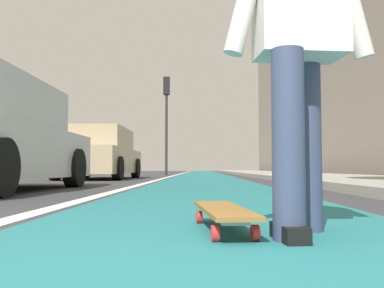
# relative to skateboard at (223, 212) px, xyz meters

# --- Properties ---
(ground_plane) EXTENTS (80.00, 80.00, 0.00)m
(ground_plane) POSITION_rel_skateboard_xyz_m (8.68, 0.02, -0.09)
(ground_plane) COLOR #38383D
(bike_lane_paint) EXTENTS (56.00, 2.15, 0.00)m
(bike_lane_paint) POSITION_rel_skateboard_xyz_m (22.68, 0.02, -0.09)
(bike_lane_paint) COLOR #237075
(bike_lane_paint) RESTS_ON ground
(lane_stripe_white) EXTENTS (52.00, 0.16, 0.01)m
(lane_stripe_white) POSITION_rel_skateboard_xyz_m (18.68, 1.25, -0.09)
(lane_stripe_white) COLOR silver
(lane_stripe_white) RESTS_ON ground
(sidewalk_curb) EXTENTS (52.00, 3.20, 0.12)m
(sidewalk_curb) POSITION_rel_skateboard_xyz_m (16.68, -3.25, -0.03)
(sidewalk_curb) COLOR #9E9B93
(sidewalk_curb) RESTS_ON ground
(building_facade) EXTENTS (40.00, 1.20, 13.63)m
(building_facade) POSITION_rel_skateboard_xyz_m (20.68, -6.35, 6.72)
(building_facade) COLOR gray
(building_facade) RESTS_ON ground
(skateboard) EXTENTS (0.86, 0.30, 0.11)m
(skateboard) POSITION_rel_skateboard_xyz_m (0.00, 0.00, 0.00)
(skateboard) COLOR red
(skateboard) RESTS_ON ground
(skater_person) EXTENTS (0.48, 0.72, 1.64)m
(skater_person) POSITION_rel_skateboard_xyz_m (-0.15, -0.35, 0.84)
(skater_person) COLOR #384260
(skater_person) RESTS_ON ground
(parked_car_mid) EXTENTS (4.52, 1.89, 1.47)m
(parked_car_mid) POSITION_rel_skateboard_xyz_m (10.17, 3.04, 0.61)
(parked_car_mid) COLOR tan
(parked_car_mid) RESTS_ON ground
(traffic_light) EXTENTS (0.33, 0.28, 4.42)m
(traffic_light) POSITION_rel_skateboard_xyz_m (16.82, 1.65, 2.95)
(traffic_light) COLOR #2D2D2D
(traffic_light) RESTS_ON ground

